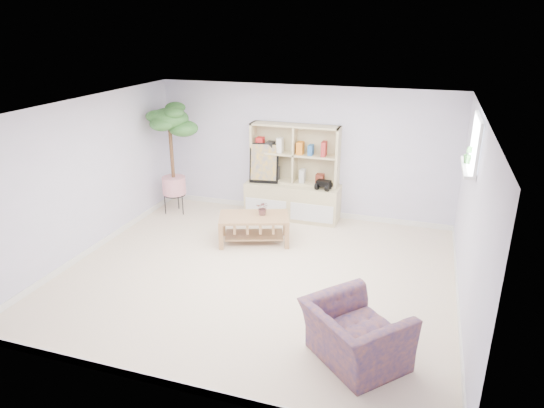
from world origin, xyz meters
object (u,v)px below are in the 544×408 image
(storage_unit, at_px, (293,173))
(coffee_table, at_px, (254,229))
(armchair, at_px, (355,331))
(floor_tree, at_px, (172,160))

(storage_unit, bearing_deg, coffee_table, -103.87)
(storage_unit, bearing_deg, armchair, -65.00)
(coffee_table, distance_m, armchair, 3.23)
(coffee_table, bearing_deg, storage_unit, 56.58)
(coffee_table, relative_size, armchair, 1.13)
(floor_tree, bearing_deg, storage_unit, 11.87)
(storage_unit, height_order, floor_tree, floor_tree)
(coffee_table, xyz_separation_m, armchair, (2.05, -2.49, 0.14))
(coffee_table, distance_m, floor_tree, 2.19)
(storage_unit, bearing_deg, floor_tree, -168.13)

